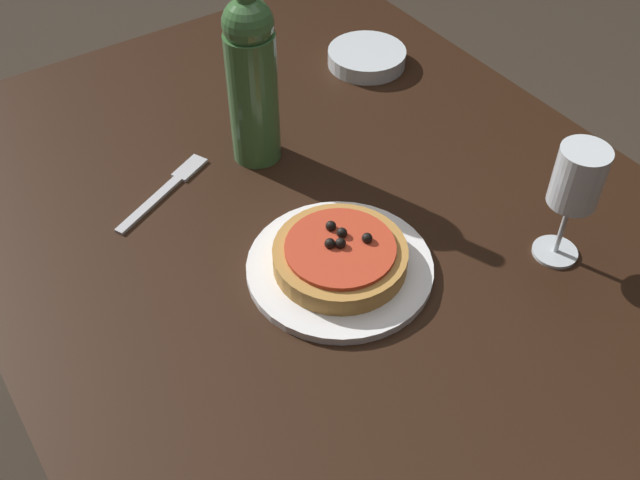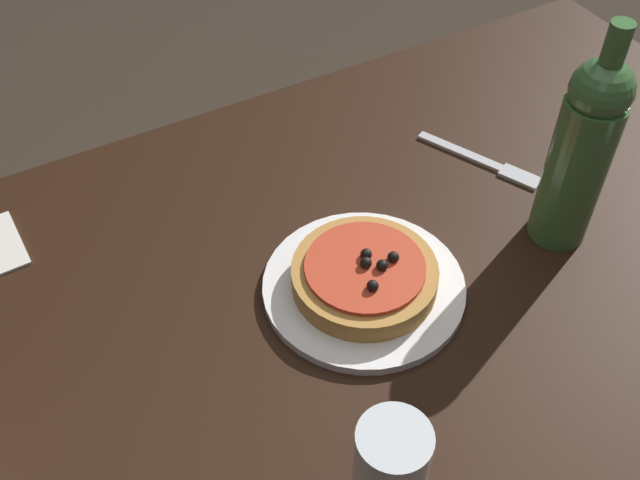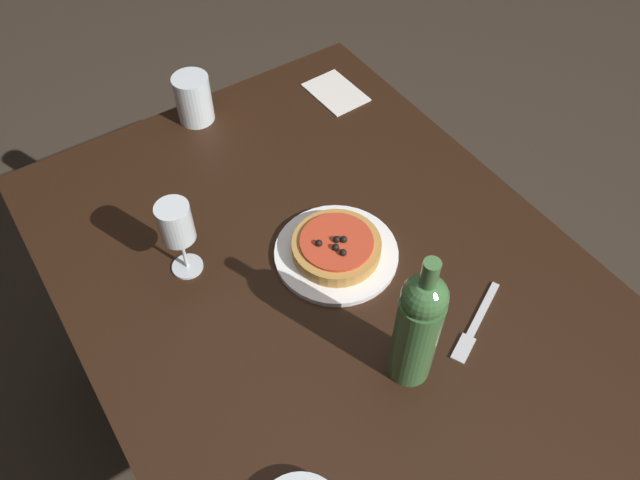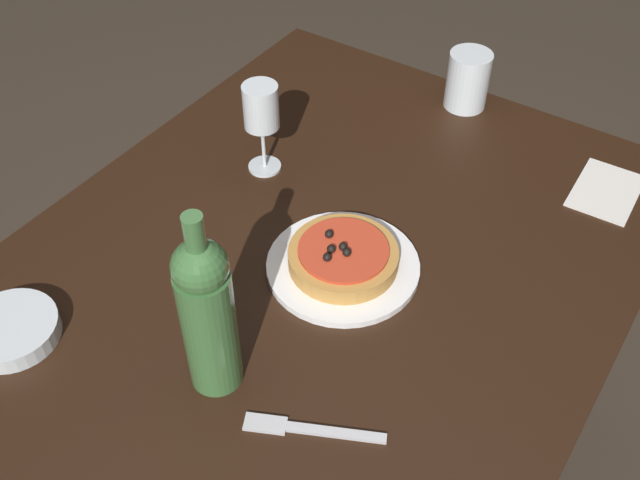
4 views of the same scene
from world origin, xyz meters
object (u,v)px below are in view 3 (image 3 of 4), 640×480
pizza (336,246)px  wine_glass (176,226)px  dinner_plate (336,253)px  fork (475,326)px  dining_table (333,309)px  water_cup (193,99)px  wine_bottle (418,327)px

pizza → wine_glass: wine_glass is taller
dinner_plate → fork: bearing=22.8°
wine_glass → fork: bearing=42.2°
dining_table → water_cup: size_ratio=11.10×
dining_table → pizza: 0.14m
wine_bottle → fork: size_ratio=1.69×
dinner_plate → wine_bottle: 0.30m
pizza → wine_bottle: size_ratio=0.58×
wine_bottle → dinner_plate: bearing=172.5°
wine_glass → water_cup: wine_glass is taller
dining_table → dinner_plate: bearing=142.3°
dining_table → wine_bottle: (0.22, 0.01, 0.23)m
dinner_plate → pizza: size_ratio=1.40×
water_cup → wine_glass: bearing=-28.9°
water_cup → wine_bottle: bearing=0.5°
water_cup → dining_table: bearing=0.1°
pizza → wine_bottle: (0.27, -0.04, 0.11)m
water_cup → fork: 0.81m
wine_bottle → water_cup: 0.80m
dining_table → fork: bearing=35.6°
dining_table → fork: 0.29m
dining_table → wine_glass: bearing=-131.5°
pizza → wine_glass: size_ratio=1.00×
wine_bottle → fork: wine_bottle is taller
pizza → water_cup: (-0.52, -0.04, 0.03)m
dining_table → dinner_plate: (-0.05, 0.04, 0.10)m
dining_table → fork: fork is taller
dinner_plate → fork: 0.30m
water_cup → fork: bearing=11.2°
water_cup → fork: size_ratio=0.65×
dinner_plate → pizza: 0.02m
fork → water_cup: bearing=-104.4°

